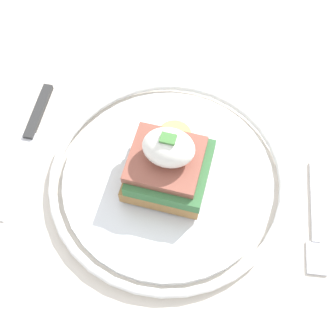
{
  "coord_description": "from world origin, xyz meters",
  "views": [
    {
      "loc": [
        -0.09,
        0.26,
        1.25
      ],
      "look_at": [
        -0.03,
        0.03,
        0.78
      ],
      "focal_mm": 50.0,
      "sensor_mm": 36.0,
      "label": 1
    }
  ],
  "objects_px": {
    "plate": "(168,179)",
    "sandwich": "(168,164)",
    "fork": "(315,222)",
    "knife": "(29,137)"
  },
  "relations": [
    {
      "from": "sandwich",
      "to": "fork",
      "type": "bearing_deg",
      "value": 177.17
    },
    {
      "from": "sandwich",
      "to": "fork",
      "type": "relative_size",
      "value": 0.87
    },
    {
      "from": "sandwich",
      "to": "fork",
      "type": "xyz_separation_m",
      "value": [
        -0.17,
        0.01,
        -0.04
      ]
    },
    {
      "from": "fork",
      "to": "knife",
      "type": "distance_m",
      "value": 0.36
    },
    {
      "from": "plate",
      "to": "fork",
      "type": "height_order",
      "value": "plate"
    },
    {
      "from": "plate",
      "to": "sandwich",
      "type": "xyz_separation_m",
      "value": [
        -0.0,
        -0.0,
        0.04
      ]
    },
    {
      "from": "plate",
      "to": "fork",
      "type": "distance_m",
      "value": 0.17
    },
    {
      "from": "sandwich",
      "to": "knife",
      "type": "distance_m",
      "value": 0.19
    },
    {
      "from": "fork",
      "to": "knife",
      "type": "xyz_separation_m",
      "value": [
        0.36,
        -0.02,
        0.0
      ]
    },
    {
      "from": "fork",
      "to": "knife",
      "type": "relative_size",
      "value": 0.72
    }
  ]
}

